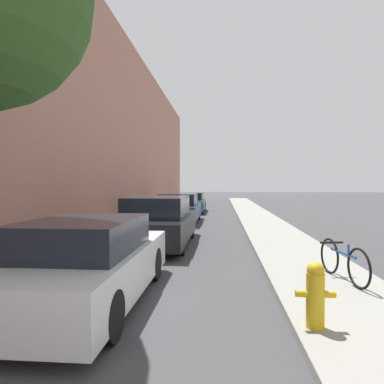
{
  "coord_description": "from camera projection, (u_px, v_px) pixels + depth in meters",
  "views": [
    {
      "loc": [
        1.04,
        1.46,
        1.84
      ],
      "look_at": [
        0.14,
        11.85,
        1.58
      ],
      "focal_mm": 32.25,
      "sensor_mm": 36.0,
      "label": 1
    }
  ],
  "objects": [
    {
      "name": "parked_car_navy",
      "position": [
        179.0,
        209.0,
        16.19
      ],
      "size": [
        1.84,
        4.2,
        1.36
      ],
      "color": "black",
      "rests_on": "ground"
    },
    {
      "name": "building_facade_left",
      "position": [
        99.0,
        115.0,
        14.86
      ],
      "size": [
        0.7,
        52.0,
        9.55
      ],
      "color": "tan",
      "rests_on": "ground"
    },
    {
      "name": "fire_hydrant",
      "position": [
        315.0,
        294.0,
        4.09
      ],
      "size": [
        0.46,
        0.21,
        0.79
      ],
      "color": "gold",
      "rests_on": "sidewalk_right"
    },
    {
      "name": "ground_plane",
      "position": [
        197.0,
        227.0,
        14.62
      ],
      "size": [
        120.0,
        120.0,
        0.0
      ],
      "primitive_type": "plane",
      "color": "#3D3D3F"
    },
    {
      "name": "sidewalk_right",
      "position": [
        266.0,
        226.0,
        14.37
      ],
      "size": [
        2.0,
        52.0,
        0.12
      ],
      "color": "gray",
      "rests_on": "ground"
    },
    {
      "name": "parked_car_black",
      "position": [
        159.0,
        222.0,
        10.26
      ],
      "size": [
        1.87,
        4.67,
        1.45
      ],
      "color": "black",
      "rests_on": "ground"
    },
    {
      "name": "parked_car_teal",
      "position": [
        191.0,
        203.0,
        21.91
      ],
      "size": [
        1.75,
        4.24,
        1.26
      ],
      "color": "black",
      "rests_on": "ground"
    },
    {
      "name": "parked_car_white",
      "position": [
        88.0,
        263.0,
        5.28
      ],
      "size": [
        1.7,
        4.17,
        1.3
      ],
      "color": "black",
      "rests_on": "ground"
    },
    {
      "name": "sidewalk_left",
      "position": [
        130.0,
        225.0,
        14.87
      ],
      "size": [
        2.0,
        52.0,
        0.12
      ],
      "color": "gray",
      "rests_on": "ground"
    },
    {
      "name": "bicycle",
      "position": [
        343.0,
        261.0,
        6.08
      ],
      "size": [
        0.46,
        1.63,
        0.67
      ],
      "rotation": [
        0.0,
        0.0,
        0.18
      ],
      "color": "black",
      "rests_on": "sidewalk_right"
    }
  ]
}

